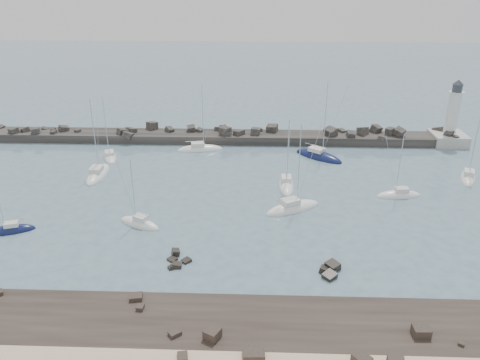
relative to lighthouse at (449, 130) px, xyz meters
name	(u,v)px	position (x,y,z in m)	size (l,w,h in m)	color
ground	(217,227)	(-47.00, -38.00, -3.09)	(400.00, 400.00, 0.00)	slate
rock_shelf	(200,333)	(-46.96, -60.03, -3.08)	(140.00, 12.00, 1.87)	black
rock_cluster_near	(177,262)	(-51.35, -47.37, -3.09)	(3.45, 4.41, 1.66)	black
rock_cluster_far	(331,271)	(-31.97, -48.78, -2.92)	(2.99, 4.09, 1.57)	black
breakwater	(199,139)	(-54.09, 0.00, -2.76)	(115.00, 7.56, 5.29)	#2A2826
lighthouse	(449,130)	(0.00, 0.00, 0.00)	(7.00, 7.00, 14.60)	#A6A6A1
sailboat_1	(110,157)	(-70.80, -10.89, -2.96)	(5.43, 8.50, 12.82)	white
sailboat_2	(10,231)	(-76.54, -40.47, -2.95)	(7.18, 4.16, 11.02)	#101945
sailboat_3	(98,175)	(-70.28, -20.07, -2.94)	(3.11, 9.69, 15.32)	white
sailboat_4	(200,149)	(-53.14, -6.00, -2.95)	(9.80, 4.44, 14.84)	white
sailboat_5	(140,224)	(-58.44, -37.86, -2.94)	(7.17, 5.01, 11.23)	white
sailboat_6	(286,186)	(-36.11, -23.58, -2.94)	(2.67, 8.35, 13.32)	white
sailboat_7	(293,209)	(-35.58, -32.14, -2.94)	(9.67, 7.04, 14.95)	white
sailboat_8	(318,157)	(-28.87, -9.35, -2.94)	(10.26, 9.32, 16.72)	#101945
sailboat_9	(399,196)	(-17.66, -26.80, -2.95)	(7.67, 3.19, 11.93)	white
sailboat_10	(468,178)	(-3.20, -19.04, -2.94)	(5.43, 8.51, 13.12)	white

